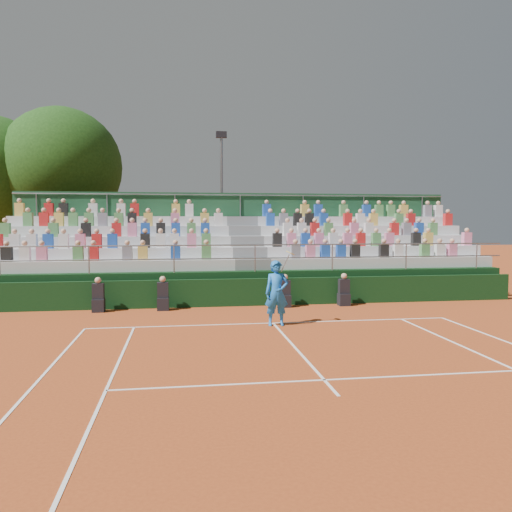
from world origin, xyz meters
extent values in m
plane|color=#A8451C|center=(0.00, 0.00, 0.00)|extent=(90.00, 90.00, 0.00)
cube|color=white|center=(0.00, 0.00, 0.01)|extent=(11.00, 0.06, 0.01)
cube|color=white|center=(0.00, -3.20, 0.01)|extent=(0.06, 6.40, 0.01)
cube|color=white|center=(0.00, -5.49, 0.01)|extent=(8.22, 0.06, 0.01)
cube|color=black|center=(0.00, 3.20, 0.50)|extent=(20.00, 0.15, 1.00)
cube|color=black|center=(-5.54, 2.75, 0.22)|extent=(0.40, 0.40, 0.44)
cube|color=black|center=(-5.54, 2.75, 0.70)|extent=(0.38, 0.25, 0.55)
sphere|color=tan|center=(-5.54, 2.75, 1.08)|extent=(0.22, 0.22, 0.22)
cube|color=black|center=(-3.38, 2.75, 0.22)|extent=(0.40, 0.40, 0.44)
cube|color=black|center=(-3.38, 2.75, 0.70)|extent=(0.38, 0.25, 0.55)
sphere|color=tan|center=(-3.38, 2.75, 1.08)|extent=(0.22, 0.22, 0.22)
cube|color=black|center=(0.94, 2.75, 0.22)|extent=(0.40, 0.40, 0.44)
cube|color=black|center=(0.94, 2.75, 0.70)|extent=(0.38, 0.25, 0.55)
sphere|color=tan|center=(0.94, 2.75, 1.08)|extent=(0.22, 0.22, 0.22)
cube|color=black|center=(3.14, 2.75, 0.22)|extent=(0.40, 0.40, 0.44)
cube|color=black|center=(3.14, 2.75, 0.70)|extent=(0.38, 0.25, 0.55)
sphere|color=tan|center=(3.14, 2.75, 1.08)|extent=(0.22, 0.22, 0.22)
cube|color=black|center=(0.00, 6.30, 0.60)|extent=(20.00, 5.20, 1.20)
cube|color=silver|center=(-5.35, 4.62, 1.41)|extent=(9.30, 0.85, 0.42)
cube|color=silver|center=(5.35, 4.62, 1.41)|extent=(9.30, 0.85, 0.42)
cube|color=slate|center=(0.00, 4.62, 1.41)|extent=(1.40, 0.85, 0.42)
cube|color=silver|center=(-5.35, 5.47, 1.83)|extent=(9.30, 0.85, 0.42)
cube|color=silver|center=(5.35, 5.47, 1.83)|extent=(9.30, 0.85, 0.42)
cube|color=slate|center=(0.00, 5.47, 1.83)|extent=(1.40, 0.85, 0.42)
cube|color=silver|center=(-5.35, 6.33, 2.25)|extent=(9.30, 0.85, 0.42)
cube|color=silver|center=(5.35, 6.33, 2.25)|extent=(9.30, 0.85, 0.42)
cube|color=slate|center=(0.00, 6.33, 2.25)|extent=(1.40, 0.85, 0.42)
cube|color=silver|center=(-5.35, 7.17, 2.67)|extent=(9.30, 0.85, 0.42)
cube|color=silver|center=(5.35, 7.17, 2.67)|extent=(9.30, 0.85, 0.42)
cube|color=slate|center=(0.00, 7.17, 2.67)|extent=(1.40, 0.85, 0.42)
cube|color=silver|center=(-5.35, 8.03, 3.09)|extent=(9.30, 0.85, 0.42)
cube|color=silver|center=(5.35, 8.03, 3.09)|extent=(9.30, 0.85, 0.42)
cube|color=slate|center=(0.00, 8.03, 3.09)|extent=(1.40, 0.85, 0.42)
cube|color=#1B4729|center=(0.00, 8.55, 2.20)|extent=(20.00, 0.12, 4.40)
cylinder|color=gray|center=(0.00, 3.75, 2.20)|extent=(20.00, 0.05, 0.05)
cylinder|color=gray|center=(0.00, 8.45, 4.30)|extent=(20.00, 0.05, 0.05)
cube|color=black|center=(-8.99, 4.47, 1.90)|extent=(0.36, 0.24, 0.56)
cube|color=silver|center=(-8.37, 4.47, 1.90)|extent=(0.36, 0.24, 0.56)
cube|color=pink|center=(-7.78, 4.47, 1.90)|extent=(0.36, 0.24, 0.56)
cube|color=#4C8C4C|center=(-6.51, 4.47, 1.90)|extent=(0.36, 0.24, 0.56)
cube|color=red|center=(-5.96, 4.47, 1.90)|extent=(0.36, 0.24, 0.56)
cube|color=slate|center=(-4.74, 4.47, 1.90)|extent=(0.36, 0.24, 0.56)
cube|color=gold|center=(-4.17, 4.47, 1.90)|extent=(0.36, 0.24, 0.56)
cube|color=#1E4CB2|center=(-2.95, 4.47, 1.90)|extent=(0.36, 0.24, 0.56)
cube|color=#4C8C4C|center=(-1.78, 4.47, 1.90)|extent=(0.36, 0.24, 0.56)
cube|color=silver|center=(-8.97, 5.32, 2.32)|extent=(0.36, 0.24, 0.56)
cube|color=silver|center=(-8.35, 5.32, 2.32)|extent=(0.36, 0.24, 0.56)
cube|color=#1E4CB2|center=(-7.77, 5.32, 2.32)|extent=(0.36, 0.24, 0.56)
cube|color=silver|center=(-7.20, 5.32, 2.32)|extent=(0.36, 0.24, 0.56)
cube|color=pink|center=(-6.58, 5.32, 2.32)|extent=(0.36, 0.24, 0.56)
cube|color=red|center=(-5.97, 5.32, 2.32)|extent=(0.36, 0.24, 0.56)
cube|color=#1E4CB2|center=(-5.38, 5.32, 2.32)|extent=(0.36, 0.24, 0.56)
cube|color=black|center=(-4.13, 5.32, 2.32)|extent=(0.36, 0.24, 0.56)
cube|color=silver|center=(-3.54, 5.32, 2.32)|extent=(0.36, 0.24, 0.56)
cube|color=silver|center=(-2.99, 5.32, 2.32)|extent=(0.36, 0.24, 0.56)
cube|color=pink|center=(-2.32, 5.32, 2.32)|extent=(0.36, 0.24, 0.56)
cube|color=#4C8C4C|center=(-1.75, 5.32, 2.32)|extent=(0.36, 0.24, 0.56)
cube|color=#4C8C4C|center=(-9.57, 6.17, 2.74)|extent=(0.36, 0.24, 0.56)
cube|color=#4C8C4C|center=(-7.77, 6.17, 2.74)|extent=(0.36, 0.24, 0.56)
cube|color=black|center=(-6.52, 6.17, 2.74)|extent=(0.36, 0.24, 0.56)
cube|color=red|center=(-5.33, 6.17, 2.74)|extent=(0.36, 0.24, 0.56)
cube|color=pink|center=(-4.70, 6.17, 2.74)|extent=(0.36, 0.24, 0.56)
cube|color=#1E4CB2|center=(-4.18, 6.17, 2.74)|extent=(0.36, 0.24, 0.56)
cube|color=black|center=(-3.56, 6.17, 2.74)|extent=(0.36, 0.24, 0.56)
cube|color=#1E4CB2|center=(-2.95, 6.17, 2.74)|extent=(0.36, 0.24, 0.56)
cube|color=#4C8C4C|center=(-2.31, 6.17, 2.74)|extent=(0.36, 0.24, 0.56)
cube|color=#1E4CB2|center=(-1.74, 6.17, 2.74)|extent=(0.36, 0.24, 0.56)
cube|color=#4C8C4C|center=(-8.95, 7.02, 3.16)|extent=(0.36, 0.24, 0.56)
cube|color=red|center=(-8.33, 7.02, 3.16)|extent=(0.36, 0.24, 0.56)
cube|color=gold|center=(-7.74, 7.02, 3.16)|extent=(0.36, 0.24, 0.56)
cube|color=#4C8C4C|center=(-7.18, 7.02, 3.16)|extent=(0.36, 0.24, 0.56)
cube|color=#4C8C4C|center=(-6.54, 7.02, 3.16)|extent=(0.36, 0.24, 0.56)
cube|color=slate|center=(-5.99, 7.02, 3.16)|extent=(0.36, 0.24, 0.56)
cube|color=#4C8C4C|center=(-5.33, 7.02, 3.16)|extent=(0.36, 0.24, 0.56)
cube|color=black|center=(-4.78, 7.02, 3.16)|extent=(0.36, 0.24, 0.56)
cube|color=gold|center=(-4.11, 7.02, 3.16)|extent=(0.36, 0.24, 0.56)
cube|color=pink|center=(-2.98, 7.02, 3.16)|extent=(0.36, 0.24, 0.56)
cube|color=gold|center=(-1.72, 7.02, 3.16)|extent=(0.36, 0.24, 0.56)
cube|color=silver|center=(-1.13, 7.02, 3.16)|extent=(0.36, 0.24, 0.56)
cube|color=gold|center=(-9.53, 7.88, 3.58)|extent=(0.36, 0.24, 0.56)
cube|color=red|center=(-8.34, 7.88, 3.58)|extent=(0.36, 0.24, 0.56)
cube|color=black|center=(-7.74, 7.88, 3.58)|extent=(0.36, 0.24, 0.56)
cube|color=silver|center=(-6.51, 7.88, 3.58)|extent=(0.36, 0.24, 0.56)
cube|color=silver|center=(-5.32, 7.88, 3.58)|extent=(0.36, 0.24, 0.56)
cube|color=red|center=(-4.75, 7.88, 3.58)|extent=(0.36, 0.24, 0.56)
cube|color=gold|center=(-2.96, 7.88, 3.58)|extent=(0.36, 0.24, 0.56)
cube|color=silver|center=(-2.37, 7.88, 3.58)|extent=(0.36, 0.24, 0.56)
cube|color=slate|center=(1.72, 4.47, 1.90)|extent=(0.36, 0.24, 0.56)
cube|color=pink|center=(2.32, 4.47, 1.90)|extent=(0.36, 0.24, 0.56)
cube|color=#1E4CB2|center=(2.92, 4.47, 1.90)|extent=(0.36, 0.24, 0.56)
cube|color=#1E4CB2|center=(3.57, 4.47, 1.90)|extent=(0.36, 0.24, 0.56)
cube|color=black|center=(4.16, 4.47, 1.90)|extent=(0.36, 0.24, 0.56)
cube|color=black|center=(5.38, 4.47, 1.90)|extent=(0.36, 0.24, 0.56)
cube|color=silver|center=(5.99, 4.47, 1.90)|extent=(0.36, 0.24, 0.56)
cube|color=#4C8C4C|center=(7.14, 4.47, 1.90)|extent=(0.36, 0.24, 0.56)
cube|color=silver|center=(7.79, 4.47, 1.90)|extent=(0.36, 0.24, 0.56)
cube|color=pink|center=(8.35, 4.47, 1.90)|extent=(0.36, 0.24, 0.56)
cube|color=black|center=(1.15, 5.32, 2.32)|extent=(0.36, 0.24, 0.56)
cube|color=pink|center=(1.74, 5.32, 2.32)|extent=(0.36, 0.24, 0.56)
cube|color=#1E4CB2|center=(2.33, 5.32, 2.32)|extent=(0.36, 0.24, 0.56)
cube|color=pink|center=(2.90, 5.32, 2.32)|extent=(0.36, 0.24, 0.56)
cube|color=silver|center=(3.51, 5.32, 2.32)|extent=(0.36, 0.24, 0.56)
cube|color=pink|center=(4.14, 5.32, 2.32)|extent=(0.36, 0.24, 0.56)
cube|color=red|center=(4.71, 5.32, 2.32)|extent=(0.36, 0.24, 0.56)
cube|color=#4C8C4C|center=(5.39, 5.32, 2.32)|extent=(0.36, 0.24, 0.56)
cube|color=pink|center=(5.97, 5.32, 2.32)|extent=(0.36, 0.24, 0.56)
cube|color=black|center=(7.17, 5.32, 2.32)|extent=(0.36, 0.24, 0.56)
cube|color=gold|center=(7.72, 5.32, 2.32)|extent=(0.36, 0.24, 0.56)
cube|color=pink|center=(9.51, 5.32, 2.32)|extent=(0.36, 0.24, 0.56)
cube|color=silver|center=(1.75, 6.17, 2.74)|extent=(0.36, 0.24, 0.56)
cube|color=silver|center=(2.38, 6.17, 2.74)|extent=(0.36, 0.24, 0.56)
cube|color=red|center=(2.96, 6.17, 2.74)|extent=(0.36, 0.24, 0.56)
cube|color=#4C8C4C|center=(3.56, 6.17, 2.74)|extent=(0.36, 0.24, 0.56)
cube|color=pink|center=(4.72, 6.17, 2.74)|extent=(0.36, 0.24, 0.56)
cube|color=silver|center=(5.38, 6.17, 2.74)|extent=(0.36, 0.24, 0.56)
cube|color=red|center=(6.56, 6.17, 2.74)|extent=(0.36, 0.24, 0.56)
cube|color=slate|center=(7.14, 6.17, 2.74)|extent=(0.36, 0.24, 0.56)
cube|color=#1E4CB2|center=(7.72, 6.17, 2.74)|extent=(0.36, 0.24, 0.56)
cube|color=#4C8C4C|center=(8.38, 6.17, 2.74)|extent=(0.36, 0.24, 0.56)
cube|color=#1E4CB2|center=(1.16, 7.02, 3.16)|extent=(0.36, 0.24, 0.56)
cube|color=slate|center=(1.76, 7.02, 3.16)|extent=(0.36, 0.24, 0.56)
cube|color=black|center=(2.40, 7.02, 3.16)|extent=(0.36, 0.24, 0.56)
cube|color=black|center=(2.93, 7.02, 3.16)|extent=(0.36, 0.24, 0.56)
cube|color=#1E4CB2|center=(3.59, 7.02, 3.16)|extent=(0.36, 0.24, 0.56)
cube|color=red|center=(4.71, 7.02, 3.16)|extent=(0.36, 0.24, 0.56)
cube|color=silver|center=(5.31, 7.02, 3.16)|extent=(0.36, 0.24, 0.56)
cube|color=gold|center=(5.93, 7.02, 3.16)|extent=(0.36, 0.24, 0.56)
cube|color=#4C8C4C|center=(7.15, 7.02, 3.16)|extent=(0.36, 0.24, 0.56)
cube|color=red|center=(7.73, 7.02, 3.16)|extent=(0.36, 0.24, 0.56)
cube|color=red|center=(9.56, 7.02, 3.16)|extent=(0.36, 0.24, 0.56)
cube|color=#1E4CB2|center=(1.15, 7.88, 3.58)|extent=(0.36, 0.24, 0.56)
cube|color=gold|center=(2.93, 7.88, 3.58)|extent=(0.36, 0.24, 0.56)
cube|color=#1E4CB2|center=(3.58, 7.88, 3.58)|extent=(0.36, 0.24, 0.56)
cube|color=#4C8C4C|center=(4.79, 7.88, 3.58)|extent=(0.36, 0.24, 0.56)
cube|color=#1E4CB2|center=(5.92, 7.88, 3.58)|extent=(0.36, 0.24, 0.56)
cube|color=#4C8C4C|center=(6.54, 7.88, 3.58)|extent=(0.36, 0.24, 0.56)
cube|color=#4C8C4C|center=(7.12, 7.88, 3.58)|extent=(0.36, 0.24, 0.56)
cube|color=gold|center=(7.77, 7.88, 3.58)|extent=(0.36, 0.24, 0.56)
cube|color=slate|center=(8.99, 7.88, 3.58)|extent=(0.36, 0.24, 0.56)
cube|color=silver|center=(9.54, 7.88, 3.58)|extent=(0.36, 0.24, 0.56)
imported|color=blue|center=(0.05, -0.33, 0.97)|extent=(0.72, 0.49, 1.93)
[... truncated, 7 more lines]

